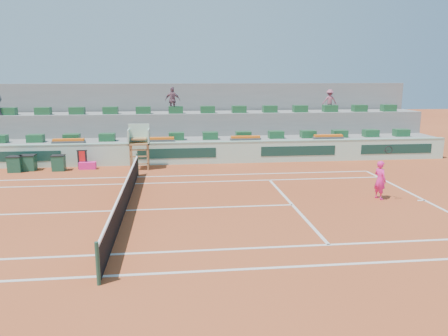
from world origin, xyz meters
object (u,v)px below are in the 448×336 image
at_px(umpire_chair, 139,140).
at_px(tennis_player, 380,180).
at_px(player_bag, 88,166).
at_px(drink_cooler_a, 59,163).

bearing_deg(umpire_chair, tennis_player, -34.87).
height_order(player_bag, tennis_player, tennis_player).
height_order(player_bag, umpire_chair, umpire_chair).
height_order(umpire_chair, tennis_player, umpire_chair).
xyz_separation_m(umpire_chair, tennis_player, (10.14, -7.06, -0.74)).
bearing_deg(player_bag, drink_cooler_a, -170.34).
relative_size(drink_cooler_a, tennis_player, 0.37).
xyz_separation_m(umpire_chair, drink_cooler_a, (-4.23, -0.04, -1.12)).
height_order(player_bag, drink_cooler_a, drink_cooler_a).
bearing_deg(tennis_player, player_bag, 150.68).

